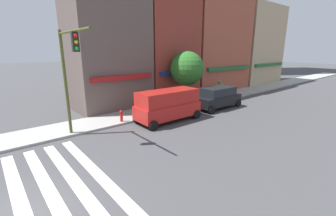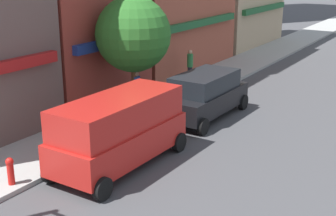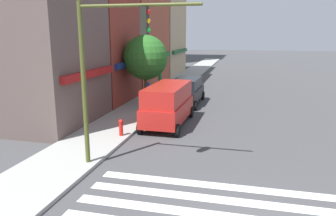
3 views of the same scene
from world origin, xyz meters
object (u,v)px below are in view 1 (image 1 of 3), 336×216
object	(u,v)px
suv_black	(218,97)
pedestrian_green_top	(219,87)
fire_hydrant	(121,115)
street_tree	(187,69)
traffic_signal	(69,67)
pedestrian_blue_shirt	(187,94)
van_red	(168,104)

from	to	relation	value
suv_black	pedestrian_green_top	xyz separation A→B (m)	(4.49, 3.27, 0.04)
fire_hydrant	street_tree	distance (m)	8.28
street_tree	pedestrian_green_top	bearing A→B (deg)	4.67
traffic_signal	pedestrian_blue_shirt	distance (m)	11.93
fire_hydrant	street_tree	world-z (taller)	street_tree
pedestrian_green_top	fire_hydrant	size ratio (longest dim) A/B	2.10
traffic_signal	van_red	world-z (taller)	traffic_signal
traffic_signal	suv_black	size ratio (longest dim) A/B	1.34
pedestrian_green_top	street_tree	size ratio (longest dim) A/B	0.36
suv_black	street_tree	distance (m)	3.94
pedestrian_green_top	fire_hydrant	xyz separation A→B (m)	(-13.40, -1.57, -0.46)
suv_black	fire_hydrant	xyz separation A→B (m)	(-8.91, 1.70, -0.42)
van_red	street_tree	world-z (taller)	street_tree
fire_hydrant	traffic_signal	bearing A→B (deg)	-163.97
suv_black	fire_hydrant	world-z (taller)	suv_black
traffic_signal	pedestrian_blue_shirt	size ratio (longest dim) A/B	3.58
suv_black	street_tree	bearing A→B (deg)	114.70
traffic_signal	pedestrian_blue_shirt	world-z (taller)	traffic_signal
pedestrian_green_top	pedestrian_blue_shirt	bearing A→B (deg)	-116.92
van_red	suv_black	distance (m)	5.91
traffic_signal	street_tree	bearing A→B (deg)	10.70
suv_black	pedestrian_green_top	world-z (taller)	suv_black
pedestrian_blue_shirt	street_tree	distance (m)	2.43
pedestrian_blue_shirt	fire_hydrant	bearing A→B (deg)	-156.28
pedestrian_green_top	pedestrian_blue_shirt	distance (m)	5.69
pedestrian_blue_shirt	street_tree	bearing A→B (deg)	141.17
pedestrian_blue_shirt	street_tree	xyz separation A→B (m)	(-0.06, 0.08, 2.43)
suv_black	pedestrian_green_top	size ratio (longest dim) A/B	2.67
street_tree	traffic_signal	bearing A→B (deg)	-169.30
traffic_signal	pedestrian_green_top	distance (m)	17.46
street_tree	van_red	bearing A→B (deg)	-149.06
traffic_signal	pedestrian_blue_shirt	xyz separation A→B (m)	(11.30, 2.04, -3.24)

